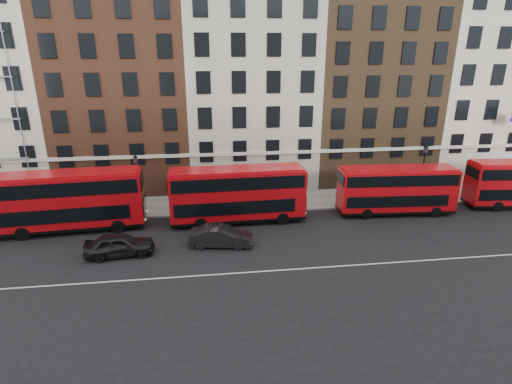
{
  "coord_description": "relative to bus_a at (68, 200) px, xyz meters",
  "views": [
    {
      "loc": [
        -4.87,
        -24.44,
        13.48
      ],
      "look_at": [
        -1.06,
        5.0,
        3.0
      ],
      "focal_mm": 28.0,
      "sensor_mm": 36.0,
      "label": 1
    }
  ],
  "objects": [
    {
      "name": "kerb",
      "position": [
        15.7,
        1.73,
        -2.48
      ],
      "size": [
        80.0,
        0.3,
        0.16
      ],
      "primitive_type": "cube",
      "color": "gray",
      "rests_on": "ground"
    },
    {
      "name": "car_front",
      "position": [
        11.67,
        -4.25,
        -1.8
      ],
      "size": [
        4.8,
        2.28,
        1.52
      ],
      "primitive_type": "imported",
      "rotation": [
        0.0,
        0.0,
        1.42
      ],
      "color": "black",
      "rests_on": "ground"
    },
    {
      "name": "lamp_post_right",
      "position": [
        30.84,
        2.71,
        0.52
      ],
      "size": [
        0.44,
        0.44,
        5.33
      ],
      "color": "black",
      "rests_on": "pavement"
    },
    {
      "name": "car_rear",
      "position": [
        4.61,
        -4.79,
        -1.76
      ],
      "size": [
        4.84,
        2.29,
        1.6
      ],
      "primitive_type": "imported",
      "rotation": [
        0.0,
        0.0,
        1.66
      ],
      "color": "black",
      "rests_on": "ground"
    },
    {
      "name": "pavement",
      "position": [
        15.7,
        4.23,
        -2.49
      ],
      "size": [
        80.0,
        5.0,
        0.15
      ],
      "primitive_type": "cube",
      "color": "gray",
      "rests_on": "ground"
    },
    {
      "name": "building_terrace",
      "position": [
        15.4,
        11.61,
        7.68
      ],
      "size": [
        64.0,
        11.95,
        22.0
      ],
      "color": "#BCB3A3",
      "rests_on": "ground"
    },
    {
      "name": "iron_railings",
      "position": [
        15.7,
        6.43,
        -1.91
      ],
      "size": [
        6.6,
        0.06,
        1.0
      ],
      "primitive_type": null,
      "color": "black",
      "rests_on": "pavement"
    },
    {
      "name": "ground",
      "position": [
        15.7,
        -6.27,
        -2.56
      ],
      "size": [
        120.0,
        120.0,
        0.0
      ],
      "primitive_type": "plane",
      "color": "black",
      "rests_on": "ground"
    },
    {
      "name": "bus_b",
      "position": [
        13.25,
        0.0,
        -0.08
      ],
      "size": [
        11.09,
        2.98,
        4.63
      ],
      "rotation": [
        0.0,
        0.0,
        0.03
      ],
      "color": "red",
      "rests_on": "ground"
    },
    {
      "name": "lamp_post_left",
      "position": [
        5.04,
        2.24,
        0.52
      ],
      "size": [
        0.44,
        0.44,
        5.33
      ],
      "color": "black",
      "rests_on": "pavement"
    },
    {
      "name": "road_centre_line",
      "position": [
        15.7,
        -8.27,
        -2.56
      ],
      "size": [
        70.0,
        0.12,
        0.01
      ],
      "primitive_type": "cube",
      "color": "white",
      "rests_on": "ground"
    },
    {
      "name": "bus_a",
      "position": [
        0.0,
        0.0,
        0.0
      ],
      "size": [
        11.53,
        3.54,
        4.77
      ],
      "rotation": [
        0.0,
        0.0,
        0.07
      ],
      "color": "red",
      "rests_on": "ground"
    },
    {
      "name": "bus_c",
      "position": [
        27.02,
        0.0,
        -0.31
      ],
      "size": [
        10.1,
        3.0,
        4.19
      ],
      "rotation": [
        0.0,
        0.0,
        -0.06
      ],
      "color": "red",
      "rests_on": "ground"
    }
  ]
}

